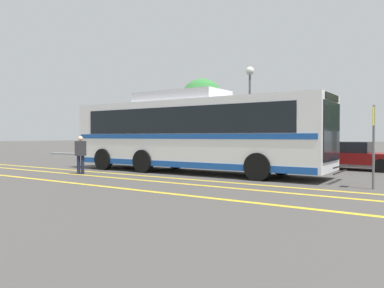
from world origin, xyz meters
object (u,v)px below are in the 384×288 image
Objects in this scene: parked_car_2 at (254,152)px; transit_bus at (192,132)px; parked_car_1 at (170,149)px; tree_1 at (202,101)px; parked_car_3 at (351,155)px; pedestrian_0 at (81,153)px; street_lamp at (250,91)px; bus_stop_sign at (374,136)px; parked_car_0 at (108,148)px.

transit_bus is at bearing -9.18° from parked_car_2.
tree_1 is at bearing -179.74° from parked_car_1.
parked_car_3 is 2.87× the size of pedestrian_0.
bus_stop_sign is at bearing -47.12° from street_lamp.
parked_car_1 is at bearing -89.28° from parked_car_3.
tree_1 is (-5.79, 3.67, 3.45)m from parked_car_2.
parked_car_2 is at bearing 174.88° from transit_bus.
transit_bus is 7.48m from bus_stop_sign.
parked_car_1 is 4.88m from tree_1.
bus_stop_sign is at bearing 80.47° from transit_bus.
parked_car_1 is at bearing 73.30° from pedestrian_0.
pedestrian_0 is at bearing -81.29° from tree_1.
parked_car_0 is 0.73× the size of street_lamp.
parked_car_0 is at bearing -86.42° from parked_car_1.
pedestrian_0 is (7.79, -8.83, 0.21)m from parked_car_0.
transit_bus is at bearing 58.50° from parked_car_0.
parked_car_0 is 19.86m from bus_stop_sign.
bus_stop_sign is at bearing 65.87° from parked_car_1.
pedestrian_0 reaches higher than parked_car_2.
tree_1 is at bearing -126.98° from parked_car_2.
street_lamp is 1.03× the size of tree_1.
street_lamp reaches higher than transit_bus.
parked_car_3 is 0.77× the size of street_lamp.
parked_car_1 is 0.80× the size of street_lamp.
street_lamp is at bearing -137.67° from bus_stop_sign.
tree_1 reaches higher than parked_car_2.
parked_car_1 is at bearing -118.31° from bus_stop_sign.
street_lamp reaches higher than parked_car_3.
street_lamp is at bearing 47.11° from pedestrian_0.
parked_car_3 is 12.45m from pedestrian_0.
parked_car_0 is 11.14m from street_lamp.
transit_bus is at bearing -83.00° from street_lamp.
parked_car_3 is (16.67, -0.11, -0.02)m from parked_car_0.
tree_1 is (-4.39, 1.35, -0.26)m from street_lamp.
street_lamp is at bearing 97.07° from parked_car_0.
pedestrian_0 reaches higher than parked_car_3.
parked_car_1 is at bearing -135.99° from transit_bus.
parked_car_0 is at bearing -117.23° from transit_bus.
pedestrian_0 is 12.90m from tree_1.
bus_stop_sign reaches higher than parked_car_1.
transit_bus is at bearing 12.47° from pedestrian_0.
transit_bus is 2.10× the size of tree_1.
parked_car_3 is at bearing 85.94° from parked_car_2.
bus_stop_sign is at bearing 41.56° from parked_car_2.
transit_bus is 10.87m from tree_1.
transit_bus reaches higher than bus_stop_sign.
transit_bus is 7.99m from parked_car_1.
parked_car_0 is 2.70× the size of pedestrian_0.
parked_car_1 reaches higher than parked_car_0.
parked_car_2 is 4.59m from street_lamp.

